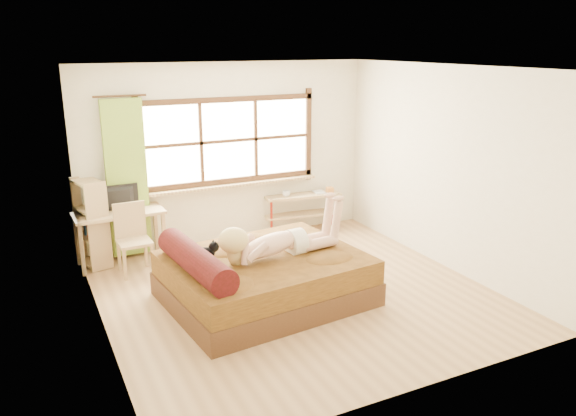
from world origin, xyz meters
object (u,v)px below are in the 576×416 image
bookshelf (92,223)px  pipe_shelf (304,204)px  woman (278,229)px  kitten (203,252)px  desk (119,219)px  bed (261,277)px  chair (132,234)px

bookshelf → pipe_shelf: bearing=-13.1°
woman → kitten: size_ratio=4.67×
kitten → desk: kitten is taller
bed → woman: (0.20, -0.04, 0.59)m
pipe_shelf → bookshelf: bookshelf is taller
chair → kitten: bearing=-73.0°
woman → bookshelf: (-1.82, 2.07, -0.27)m
woman → pipe_shelf: bearing=49.8°
kitten → bookshelf: 2.15m
bed → woman: bearing=-18.1°
bed → bookshelf: bookshelf is taller
kitten → bed: bearing=-14.9°
bed → chair: size_ratio=2.56×
bed → pipe_shelf: size_ratio=1.89×
woman → bed: bearing=161.9°
woman → desk: size_ratio=1.29×
chair → pipe_shelf: 2.86m
woman → desk: woman is taller
woman → bookshelf: bearing=125.5°
kitten → bookshelf: size_ratio=0.27×
bed → kitten: bed is taller
bed → bookshelf: 2.61m
desk → chair: size_ratio=1.29×
desk → bookshelf: 0.36m
kitten → chair: bearing=102.9°
desk → pipe_shelf: size_ratio=0.95×
pipe_shelf → bookshelf: size_ratio=1.04×
pipe_shelf → bed: bearing=-120.4°
pipe_shelf → kitten: bearing=-131.6°
woman → chair: bearing=124.2°
woman → bookshelf: same height
chair → desk: bearing=103.3°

